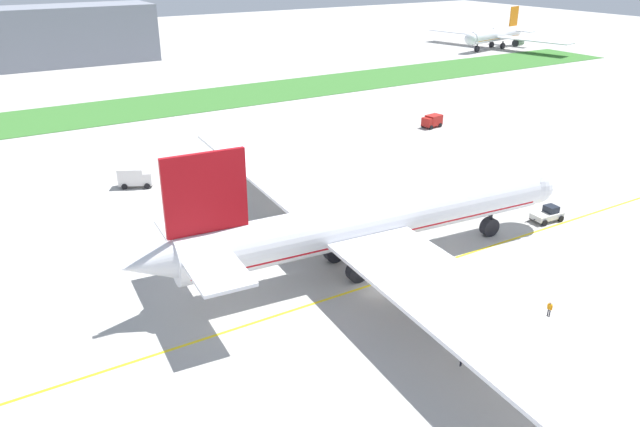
# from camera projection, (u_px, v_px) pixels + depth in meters

# --- Properties ---
(ground_plane) EXTENTS (600.00, 600.00, 0.00)m
(ground_plane) POSITION_uv_depth(u_px,v_px,m) (376.00, 290.00, 68.46)
(ground_plane) COLOR #ADAAA5
(ground_plane) RESTS_ON ground
(apron_taxi_line) EXTENTS (280.00, 0.36, 0.01)m
(apron_taxi_line) POSITION_uv_depth(u_px,v_px,m) (370.00, 285.00, 69.33)
(apron_taxi_line) COLOR yellow
(apron_taxi_line) RESTS_ON ground
(grass_median_strip) EXTENTS (320.00, 24.00, 0.10)m
(grass_median_strip) POSITION_uv_depth(u_px,v_px,m) (127.00, 109.00, 144.72)
(grass_median_strip) COLOR #38722D
(grass_median_strip) RESTS_ON ground
(airliner_foreground) EXTENTS (55.87, 89.97, 16.69)m
(airliner_foreground) POSITION_uv_depth(u_px,v_px,m) (368.00, 222.00, 71.43)
(airliner_foreground) COLOR white
(airliner_foreground) RESTS_ON ground
(pushback_tug) EXTENTS (6.20, 2.89, 2.11)m
(pushback_tug) POSITION_uv_depth(u_px,v_px,m) (548.00, 214.00, 85.43)
(pushback_tug) COLOR white
(pushback_tug) RESTS_ON ground
(ground_crew_wingwalker_port) EXTENTS (0.52, 0.36, 1.56)m
(ground_crew_wingwalker_port) POSITION_uv_depth(u_px,v_px,m) (461.00, 357.00, 55.63)
(ground_crew_wingwalker_port) COLOR black
(ground_crew_wingwalker_port) RESTS_ON ground
(ground_crew_marshaller_front) EXTENTS (0.35, 0.61, 1.76)m
(ground_crew_marshaller_front) POSITION_uv_depth(u_px,v_px,m) (573.00, 353.00, 56.04)
(ground_crew_marshaller_front) COLOR black
(ground_crew_marshaller_front) RESTS_ON ground
(ground_crew_wingwalker_starboard) EXTENTS (0.30, 0.58, 1.65)m
(ground_crew_wingwalker_starboard) POSITION_uv_depth(u_px,v_px,m) (550.00, 308.00, 63.17)
(ground_crew_wingwalker_starboard) COLOR black
(ground_crew_wingwalker_starboard) RESTS_ON ground
(service_truck_baggage_loader) EXTENTS (5.57, 4.31, 3.09)m
(service_truck_baggage_loader) POSITION_uv_depth(u_px,v_px,m) (135.00, 177.00, 97.39)
(service_truck_baggage_loader) COLOR white
(service_truck_baggage_loader) RESTS_ON ground
(service_truck_fuel_bowser) EXTENTS (4.62, 3.16, 2.53)m
(service_truck_fuel_bowser) POSITION_uv_depth(u_px,v_px,m) (432.00, 121.00, 130.01)
(service_truck_fuel_bowser) COLOR #B21E19
(service_truck_fuel_bowser) RESTS_ON ground
(service_truck_catering_van) EXTENTS (6.43, 4.65, 3.17)m
(service_truck_catering_van) POSITION_uv_depth(u_px,v_px,m) (282.00, 162.00, 103.80)
(service_truck_catering_van) COLOR white
(service_truck_catering_van) RESTS_ON ground
(parked_airliner_far_centre) EXTENTS (36.90, 57.60, 14.43)m
(parked_airliner_far_centre) POSITION_uv_depth(u_px,v_px,m) (496.00, 35.00, 230.33)
(parked_airliner_far_centre) COLOR white
(parked_airliner_far_centre) RESTS_ON ground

